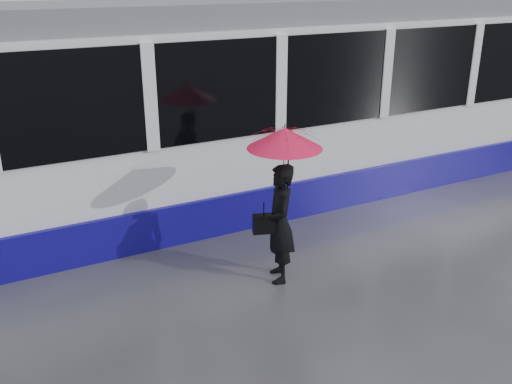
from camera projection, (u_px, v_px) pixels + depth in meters
ground at (235, 277)px, 7.53m from camera, size 90.00×90.00×0.00m
rails at (170, 210)px, 9.58m from camera, size 34.00×1.51×0.02m
tram at (158, 116)px, 8.95m from camera, size 26.00×2.56×3.35m
woman at (280, 224)px, 7.21m from camera, size 0.54×0.66×1.57m
umbrella at (284, 152)px, 6.89m from camera, size 1.18×1.18×1.06m
handbag at (264, 224)px, 7.11m from camera, size 0.30×0.21×0.42m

